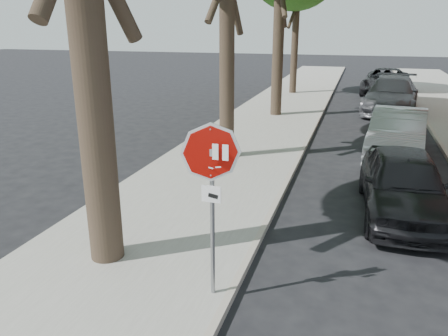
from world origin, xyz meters
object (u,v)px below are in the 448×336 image
object	(u,v)px
car_a	(403,184)
car_d	(386,82)
car_c	(391,95)
car_b	(397,134)
stop_sign	(211,178)

from	to	relation	value
car_a	car_d	world-z (taller)	car_d
car_c	car_d	world-z (taller)	car_c
car_a	car_c	bearing A→B (deg)	85.39
car_a	car_b	xyz separation A→B (m)	(0.16, 4.63, 0.03)
stop_sign	car_c	bearing A→B (deg)	78.93
car_b	car_c	size ratio (longest dim) A/B	0.80
car_c	car_d	bearing A→B (deg)	97.31
car_a	car_c	xyz separation A→B (m)	(0.38, 12.65, 0.11)
stop_sign	car_c	world-z (taller)	stop_sign
car_a	car_b	distance (m)	4.63
stop_sign	car_d	size ratio (longest dim) A/B	0.48
car_a	stop_sign	bearing A→B (deg)	-127.55
stop_sign	car_a	xyz separation A→B (m)	(2.92, 4.22, -1.24)
car_c	car_a	bearing A→B (deg)	-84.42
car_a	car_b	world-z (taller)	car_b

